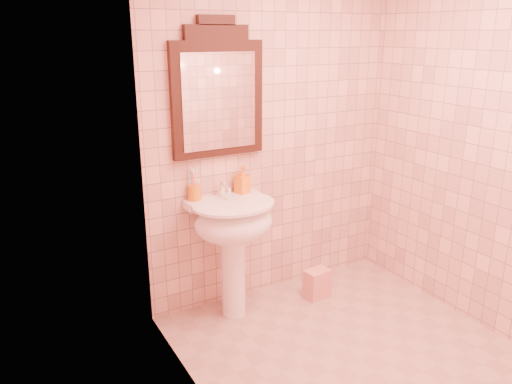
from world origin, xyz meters
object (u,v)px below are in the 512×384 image
mirror (218,93)px  towel (317,284)px  pedestal_sink (233,230)px  toothbrush_cup (194,192)px  soap_dispenser (242,180)px

mirror → towel: size_ratio=4.04×
pedestal_sink → towel: pedestal_sink is taller
toothbrush_cup → towel: bearing=-17.7°
pedestal_sink → mirror: mirror is taller
soap_dispenser → towel: (0.51, -0.26, -0.85)m
mirror → toothbrush_cup: (-0.20, -0.02, -0.66)m
pedestal_sink → soap_dispenser: 0.38m
soap_dispenser → pedestal_sink: bearing=-150.3°
soap_dispenser → mirror: bearing=150.2°
towel → pedestal_sink: bearing=171.8°
toothbrush_cup → towel: toothbrush_cup is taller
pedestal_sink → towel: 0.87m
toothbrush_cup → towel: (0.87, -0.28, -0.80)m
toothbrush_cup → soap_dispenser: toothbrush_cup is taller
mirror → pedestal_sink: bearing=-90.0°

